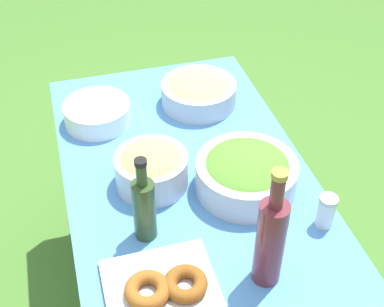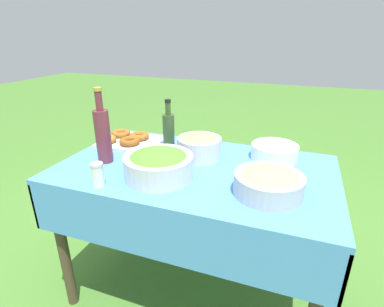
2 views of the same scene
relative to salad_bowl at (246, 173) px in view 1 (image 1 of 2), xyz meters
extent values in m
cube|color=#4C8CD1|center=(-0.11, -0.15, -0.07)|extent=(1.24, 0.73, 0.02)
cube|color=#4C8CD1|center=(-0.11, -0.51, -0.19)|extent=(1.24, 0.01, 0.22)
cube|color=#4C8CD1|center=(-0.11, 0.21, -0.19)|extent=(1.24, 0.01, 0.22)
cube|color=#4C8CD1|center=(-0.72, -0.15, -0.19)|extent=(0.01, 0.73, 0.22)
cylinder|color=#473828|center=(-0.67, -0.45, -0.44)|extent=(0.05, 0.05, 0.71)
cylinder|color=#473828|center=(-0.67, 0.16, -0.44)|extent=(0.05, 0.05, 0.71)
cylinder|color=silver|center=(0.00, 0.00, -0.01)|extent=(0.29, 0.29, 0.10)
ellipsoid|color=#51892D|center=(0.00, 0.00, 0.02)|extent=(0.26, 0.26, 0.07)
cylinder|color=#B2B7BC|center=(-0.45, -0.01, -0.02)|extent=(0.26, 0.26, 0.08)
ellipsoid|color=tan|center=(-0.45, -0.01, 0.01)|extent=(0.23, 0.23, 0.07)
cube|color=silver|center=(0.32, -0.32, -0.05)|extent=(0.32, 0.27, 0.02)
torus|color=brown|center=(0.30, -0.26, -0.03)|extent=(0.15, 0.15, 0.03)
torus|color=#93561E|center=(0.29, -0.35, -0.03)|extent=(0.11, 0.11, 0.03)
cylinder|color=white|center=(-0.44, -0.37, -0.05)|extent=(0.22, 0.22, 0.01)
cylinder|color=white|center=(-0.44, -0.37, -0.04)|extent=(0.22, 0.22, 0.01)
cylinder|color=white|center=(-0.44, -0.37, -0.03)|extent=(0.22, 0.22, 0.01)
cylinder|color=white|center=(-0.44, -0.37, -0.02)|extent=(0.22, 0.22, 0.01)
cylinder|color=white|center=(-0.44, -0.37, -0.01)|extent=(0.22, 0.22, 0.01)
cylinder|color=white|center=(-0.44, -0.37, 0.01)|extent=(0.22, 0.22, 0.01)
cylinder|color=#2D4723|center=(0.09, -0.32, 0.03)|extent=(0.06, 0.06, 0.18)
cylinder|color=#2D4723|center=(0.09, -0.32, 0.15)|extent=(0.03, 0.03, 0.06)
cylinder|color=black|center=(0.09, -0.32, 0.19)|extent=(0.03, 0.03, 0.01)
cylinder|color=maroon|center=(0.31, -0.06, 0.06)|extent=(0.07, 0.07, 0.25)
cylinder|color=maroon|center=(0.31, -0.06, 0.23)|extent=(0.03, 0.03, 0.09)
cylinder|color=#A58C33|center=(0.31, -0.06, 0.28)|extent=(0.04, 0.04, 0.02)
cylinder|color=silver|center=(-0.09, -0.26, -0.01)|extent=(0.21, 0.21, 0.10)
ellipsoid|color=tan|center=(-0.09, -0.26, 0.03)|extent=(0.19, 0.19, 0.07)
cylinder|color=white|center=(0.19, 0.16, -0.02)|extent=(0.05, 0.05, 0.09)
cylinder|color=silver|center=(0.19, 0.16, 0.03)|extent=(0.05, 0.05, 0.01)
camera|label=1|loc=(1.04, -0.45, 1.03)|focal=50.00mm
camera|label=2|loc=(-0.52, 1.02, 0.52)|focal=28.00mm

